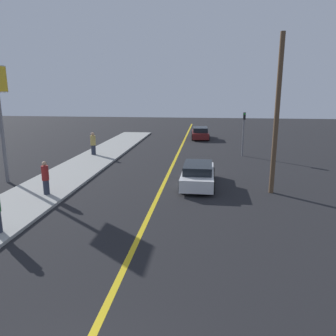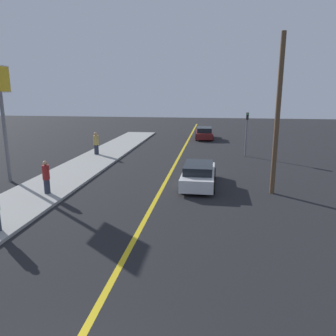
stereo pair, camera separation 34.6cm
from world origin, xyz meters
name	(u,v)px [view 2 (the right image)]	position (x,y,z in m)	size (l,w,h in m)	color
road_center_line	(173,168)	(0.00, 18.00, 0.00)	(0.20, 60.00, 0.01)	gold
sidewalk_left	(87,165)	(-6.11, 17.91, 0.07)	(3.35, 35.81, 0.13)	#9E9E99
car_near_right_lane	(199,174)	(1.92, 14.05, 0.63)	(1.88, 4.52, 1.27)	silver
car_ahead_center	(204,133)	(1.64, 32.07, 0.61)	(2.03, 4.40, 1.27)	maroon
pedestrian_mid_group	(46,177)	(-5.48, 11.18, 0.96)	(0.34, 0.34, 1.66)	#282D3D
pedestrian_far_standing	(96,143)	(-6.63, 21.38, 1.02)	(0.42, 0.42, 1.79)	#282D3D
traffic_light	(247,129)	(5.22, 22.81, 2.17)	(0.18, 0.40, 3.47)	slate
roadside_sign	(1,96)	(-8.97, 13.40, 4.87)	(0.20, 1.91, 6.50)	slate
utility_pole	(277,117)	(5.72, 13.18, 3.91)	(0.24, 0.24, 7.83)	brown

